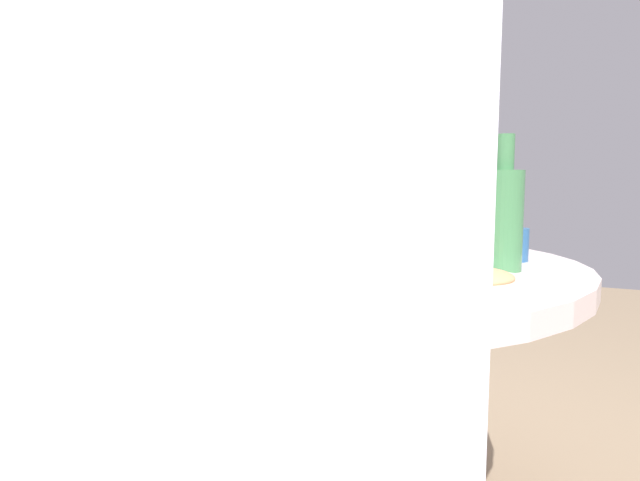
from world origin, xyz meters
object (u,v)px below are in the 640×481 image
round_dining_table (314,312)px  green_bottle (503,216)px  dish_greens (295,232)px  rice_bowl (204,256)px  tea_cup_far (319,295)px  dish_stirfry (207,240)px  diner_left (200,397)px  tea_cup_near (512,244)px  dish_eggplant (112,254)px  soup_bowl (408,237)px  dish_shrimp (472,281)px

round_dining_table → green_bottle: size_ratio=4.35×
round_dining_table → dish_greens: (-0.35, -0.24, 0.15)m
rice_bowl → dish_greens: 0.70m
rice_bowl → tea_cup_far: 0.34m
round_dining_table → rice_bowl: bearing=-12.0°
tea_cup_far → dish_stirfry: bearing=-132.6°
rice_bowl → diner_left: diner_left is taller
rice_bowl → tea_cup_near: rice_bowl is taller
round_dining_table → dish_eggplant: size_ratio=5.86×
round_dining_table → tea_cup_near: bearing=112.0°
soup_bowl → dish_greens: bearing=-96.8°
dish_eggplant → diner_left: bearing=49.4°
soup_bowl → dish_stirfry: soup_bowl is taller
green_bottle → tea_cup_near: bearing=178.0°
round_dining_table → rice_bowl: 0.37m
green_bottle → tea_cup_far: green_bottle is taller
dish_shrimp → tea_cup_near: (-0.38, 0.02, 0.02)m
rice_bowl → soup_bowl: bearing=162.3°
tea_cup_far → green_bottle: bearing=160.3°
round_dining_table → diner_left: (0.84, 0.32, 0.16)m
dish_greens → diner_left: 1.31m
tea_cup_far → diner_left: size_ratio=0.09×
dish_eggplant → round_dining_table: bearing=121.7°
round_dining_table → dish_shrimp: size_ratio=6.00×
soup_bowl → diner_left: 1.16m
rice_bowl → green_bottle: bearing=125.5°
dish_greens → dish_eggplant: (0.59, -0.15, -0.00)m
dish_greens → tea_cup_near: tea_cup_near is taller
dish_shrimp → tea_cup_far: (0.26, -0.16, 0.01)m
round_dining_table → dish_stirfry: 0.39m
soup_bowl → tea_cup_far: bearing=7.4°
dish_stirfry → dish_greens: bearing=156.9°
dish_shrimp → diner_left: diner_left is taller
round_dining_table → green_bottle: (-0.02, 0.41, 0.24)m
tea_cup_far → soup_bowl: bearing=-172.6°
round_dining_table → green_bottle: bearing=92.9°
round_dining_table → tea_cup_far: size_ratio=17.61×
rice_bowl → soup_bowl: 0.66m
dish_shrimp → tea_cup_near: size_ratio=2.67×
rice_bowl → dish_shrimp: bearing=103.1°
tea_cup_far → dish_eggplant: bearing=-110.8°
dish_eggplant → diner_left: diner_left is taller
diner_left → rice_bowl: bearing=-143.3°
green_bottle → dish_stirfry: bearing=-93.7°
dish_stirfry → diner_left: (0.91, 0.67, 0.02)m
rice_bowl → soup_bowl: size_ratio=1.20×
soup_bowl → dish_shrimp: soup_bowl is taller
dish_stirfry → dish_eggplant: bearing=-5.0°
tea_cup_far → diner_left: 0.37m
dish_shrimp → dish_greens: bearing=-132.0°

